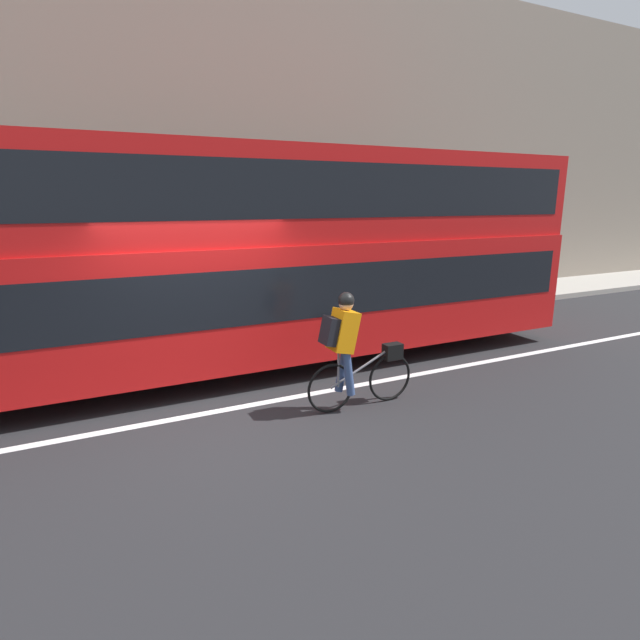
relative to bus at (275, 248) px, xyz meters
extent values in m
plane|color=#232326|center=(-1.59, -1.89, -1.98)|extent=(80.00, 80.00, 0.00)
cube|color=silver|center=(-1.59, -1.67, -1.98)|extent=(50.00, 0.14, 0.01)
cube|color=#A8A399|center=(-1.59, 2.74, -1.91)|extent=(60.00, 2.19, 0.14)
cube|color=gray|center=(-1.59, 3.98, 2.13)|extent=(60.00, 0.30, 8.22)
cylinder|color=black|center=(3.32, 0.00, -1.46)|extent=(1.04, 0.30, 1.04)
cylinder|color=black|center=(-3.32, 0.00, -1.46)|extent=(1.04, 0.30, 1.04)
cube|color=red|center=(0.00, 0.00, -0.77)|extent=(10.72, 2.50, 1.80)
cube|color=black|center=(0.00, 0.00, -0.55)|extent=(10.30, 2.52, 0.79)
cube|color=red|center=(0.00, 0.00, 0.85)|extent=(10.72, 2.40, 1.43)
cube|color=black|center=(0.00, 0.00, 0.92)|extent=(10.30, 2.42, 0.80)
torus|color=black|center=(0.77, -2.35, -1.64)|extent=(0.68, 0.04, 0.68)
torus|color=black|center=(-0.16, -2.35, -1.64)|extent=(0.68, 0.04, 0.68)
cylinder|color=slate|center=(0.30, -2.35, -1.43)|extent=(0.95, 0.03, 0.46)
cylinder|color=slate|center=(-0.05, -2.35, -1.39)|extent=(0.03, 0.03, 0.50)
cube|color=black|center=(0.80, -2.35, -1.27)|extent=(0.26, 0.16, 0.22)
cube|color=orange|center=(0.01, -2.35, -0.88)|extent=(0.37, 0.32, 0.58)
cube|color=black|center=(-0.19, -2.35, -0.86)|extent=(0.21, 0.26, 0.38)
cylinder|color=#384C7A|center=(0.05, -2.26, -1.45)|extent=(0.21, 0.11, 0.61)
cylinder|color=#384C7A|center=(0.05, -2.44, -1.45)|extent=(0.19, 0.11, 0.61)
sphere|color=tan|center=(0.05, -2.35, -0.52)|extent=(0.19, 0.19, 0.19)
sphere|color=black|center=(0.05, -2.35, -0.48)|extent=(0.21, 0.21, 0.21)
cylinder|color=#262628|center=(7.00, 2.63, -1.38)|extent=(0.50, 0.50, 0.92)
camera|label=1|loc=(-3.01, -7.85, 0.78)|focal=28.00mm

